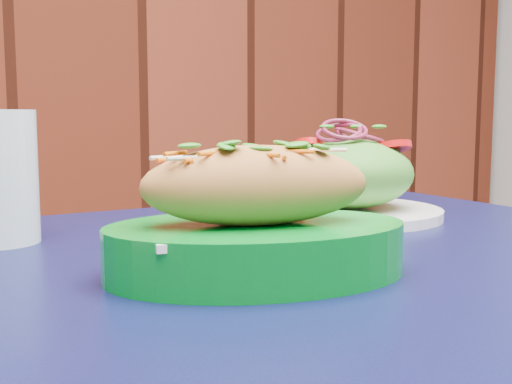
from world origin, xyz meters
TOP-DOWN VIEW (x-y plane):
  - cafe_table at (0.38, 1.47)m, footprint 0.83×0.83m
  - banh_mi_basket at (0.28, 1.47)m, footprint 0.28×0.22m
  - salad_plate at (0.53, 1.66)m, footprint 0.23×0.23m

SIDE VIEW (x-z plane):
  - cafe_table at x=0.38m, z-range 0.29..1.04m
  - banh_mi_basket at x=0.28m, z-range 0.74..0.85m
  - salad_plate at x=0.53m, z-range 0.74..0.85m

